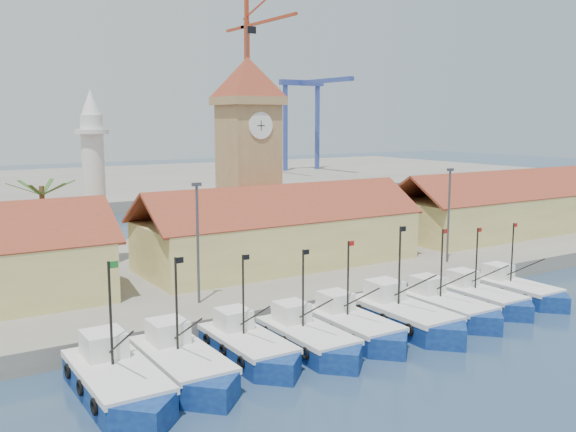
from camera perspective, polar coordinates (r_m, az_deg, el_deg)
ground at (r=46.38m, az=12.53°, el=-10.60°), size 400.00×400.00×0.00m
quay at (r=64.69m, az=-2.60°, el=-4.23°), size 140.00×32.00×1.50m
terminal at (r=144.94m, az=-19.72°, el=2.49°), size 240.00×80.00×2.00m
boat_0 at (r=37.05m, az=-14.81°, el=-14.34°), size 3.83×10.49×7.93m
boat_1 at (r=38.83m, az=-9.21°, el=-13.13°), size 3.65×10.00×7.57m
boat_2 at (r=41.38m, az=-3.38°, el=-11.72°), size 3.39×9.30×7.04m
boat_3 at (r=42.75m, az=1.98°, el=-11.03°), size 3.40×9.32×7.06m
boat_4 at (r=45.26m, az=5.98°, el=-9.93°), size 3.46×9.47×7.17m
boat_5 at (r=47.74m, az=10.54°, el=-8.95°), size 3.80×10.40×7.87m
boat_6 at (r=50.94m, az=14.07°, el=-8.03°), size 3.47×9.52×7.20m
boat_7 at (r=54.47m, az=16.92°, el=-7.10°), size 3.28×9.00×6.81m
boat_8 at (r=57.68m, az=19.80°, el=-6.37°), size 3.30×9.03×6.83m
hall_center at (r=60.66m, az=-0.75°, el=-1.96°), size 27.04×10.13×7.61m
hall_right at (r=81.86m, az=18.71°, el=0.33°), size 31.20×10.13×7.61m
clock_tower at (r=64.91m, az=-3.55°, el=5.80°), size 5.80×5.80×22.70m
minaret at (r=61.26m, az=-16.87°, el=3.20°), size 3.00×3.00×16.30m
palm_tree at (r=58.60m, az=-20.90°, el=-0.66°), size 5.60×5.03×8.39m
lamp_posts at (r=53.97m, az=4.15°, el=-0.61°), size 80.70×0.25×9.03m
crane_red_right at (r=154.19m, az=-3.43°, el=12.46°), size 1.00×31.35×42.71m
gantry at (r=166.17m, az=1.87°, el=10.27°), size 13.00×22.00×23.20m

